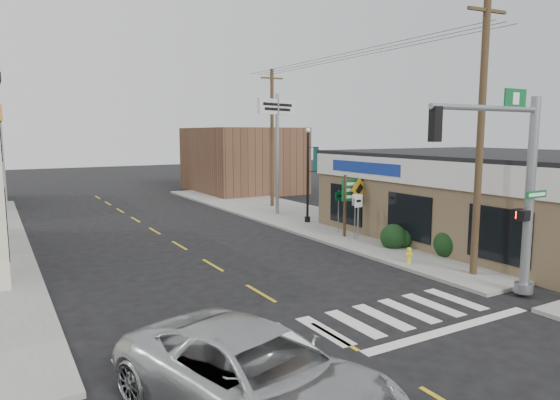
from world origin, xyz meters
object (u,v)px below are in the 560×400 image
utility_pole_near (481,134)px  suv (257,377)px  fire_hydrant (409,254)px  dance_center_sign (277,125)px  traffic_signal_pole (516,176)px  utility_pole_far (272,137)px  guide_sign (357,196)px  bare_tree (498,173)px  lamp_post (309,168)px

utility_pole_near → suv: bearing=-154.3°
fire_hydrant → dance_center_sign: 14.00m
fire_hydrant → dance_center_sign: (1.47, 12.92, 5.19)m
suv → fire_hydrant: (10.06, 6.40, -0.37)m
traffic_signal_pole → utility_pole_far: bearing=80.8°
utility_pole_near → utility_pole_far: size_ratio=1.05×
suv → guide_sign: bearing=28.3°
utility_pole_near → guide_sign: bearing=89.9°
suv → dance_center_sign: size_ratio=0.81×
bare_tree → dance_center_sign: bearing=99.6°
lamp_post → dance_center_sign: size_ratio=0.72×
guide_sign → suv: bearing=-127.3°
traffic_signal_pole → utility_pole_near: 2.81m
traffic_signal_pole → fire_hydrant: 5.70m
fire_hydrant → utility_pole_near: 5.30m
guide_sign → fire_hydrant: bearing=-99.1°
traffic_signal_pole → bare_tree: (4.08, 3.57, -0.33)m
bare_tree → guide_sign: bearing=109.8°
utility_pole_far → fire_hydrant: bearing=-95.6°
suv → utility_pole_near: bearing=3.8°
suv → lamp_post: (11.65, 15.95, 2.39)m
dance_center_sign → utility_pole_far: size_ratio=0.80×
guide_sign → dance_center_sign: (-0.11, 7.69, 3.57)m
suv → utility_pole_far: utility_pole_far is taller
traffic_signal_pole → lamp_post: traffic_signal_pole is taller
guide_sign → fire_hydrant: size_ratio=4.96×
suv → dance_center_sign: (11.53, 19.32, 4.82)m
suv → bare_tree: (13.87, 5.42, 2.73)m
utility_pole_far → suv: bearing=-115.3°
suv → guide_sign: (11.64, 11.63, 1.25)m
dance_center_sign → utility_pole_far: 3.54m
utility_pole_near → fire_hydrant: bearing=116.1°
traffic_signal_pole → dance_center_sign: bearing=83.8°
guide_sign → dance_center_sign: bearing=98.6°
traffic_signal_pole → fire_hydrant: size_ratio=10.36×
traffic_signal_pole → lamp_post: (1.86, 14.10, -0.68)m
lamp_post → utility_pole_near: bearing=-82.8°
suv → bare_tree: size_ratio=1.37×
dance_center_sign → utility_pole_far: bearing=44.5°
fire_hydrant → utility_pole_far: bearing=79.8°
lamp_post → dance_center_sign: 4.15m
utility_pole_far → dance_center_sign: bearing=-109.5°
guide_sign → bare_tree: (2.23, -6.21, 1.49)m
fire_hydrant → lamp_post: (1.59, 9.56, 2.76)m
guide_sign → utility_pole_near: 8.18m
utility_pole_near → bare_tree: bearing=29.7°
utility_pole_near → traffic_signal_pole: bearing=-112.0°
fire_hydrant → utility_pole_far: size_ratio=0.07×
bare_tree → utility_pole_near: 3.59m
lamp_post → utility_pole_far: 6.86m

